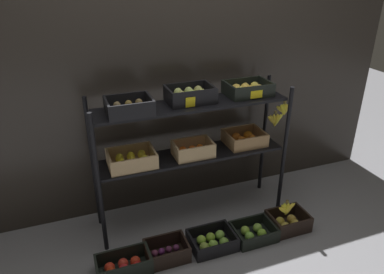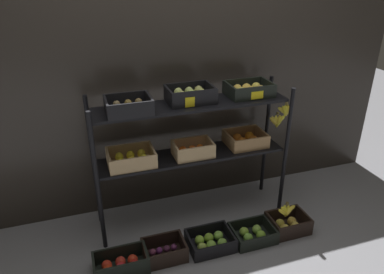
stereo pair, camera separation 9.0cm
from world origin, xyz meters
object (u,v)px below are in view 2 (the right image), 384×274
(banana_bunch_loose, at_px, (286,211))
(crate_ground_right_apple_green, at_px, (252,234))
(crate_ground_apple_green, at_px, (210,242))
(crate_ground_apple_gold, at_px, (288,224))
(crate_ground_apple_red, at_px, (121,264))
(crate_ground_plum, at_px, (164,252))
(display_rack, at_px, (195,128))

(banana_bunch_loose, bearing_deg, crate_ground_right_apple_green, -178.76)
(crate_ground_apple_green, relative_size, crate_ground_apple_gold, 1.10)
(crate_ground_right_apple_green, xyz_separation_m, crate_ground_apple_gold, (0.31, 0.01, 0.01))
(banana_bunch_loose, bearing_deg, crate_ground_apple_red, -179.56)
(crate_ground_plum, relative_size, crate_ground_right_apple_green, 0.94)
(display_rack, distance_m, crate_ground_plum, 0.93)
(crate_ground_apple_green, distance_m, crate_ground_apple_gold, 0.65)
(crate_ground_right_apple_green, distance_m, banana_bunch_loose, 0.32)
(crate_ground_apple_gold, bearing_deg, display_rack, 145.85)
(crate_ground_apple_red, bearing_deg, crate_ground_plum, 5.06)
(crate_ground_apple_gold, xyz_separation_m, banana_bunch_loose, (-0.03, 0.00, 0.14))
(crate_ground_apple_green, xyz_separation_m, crate_ground_apple_gold, (0.65, -0.01, 0.01))
(display_rack, height_order, crate_ground_apple_gold, display_rack)
(crate_ground_plum, distance_m, crate_ground_apple_gold, 1.00)
(display_rack, xyz_separation_m, crate_ground_apple_green, (-0.02, -0.42, -0.75))
(crate_ground_apple_red, bearing_deg, banana_bunch_loose, 0.44)
(crate_ground_apple_green, bearing_deg, crate_ground_apple_red, -177.98)
(crate_ground_apple_gold, bearing_deg, crate_ground_apple_green, 178.77)
(crate_ground_apple_green, xyz_separation_m, crate_ground_right_apple_green, (0.34, -0.02, -0.00))
(display_rack, height_order, crate_ground_plum, display_rack)
(display_rack, distance_m, crate_ground_apple_gold, 1.07)
(crate_ground_right_apple_green, bearing_deg, crate_ground_apple_gold, 1.08)
(banana_bunch_loose, bearing_deg, crate_ground_plum, 178.94)
(crate_ground_apple_green, bearing_deg, crate_ground_apple_gold, -1.23)
(display_rack, relative_size, crate_ground_apple_red, 4.34)
(crate_ground_right_apple_green, xyz_separation_m, banana_bunch_loose, (0.28, 0.01, 0.15))
(crate_ground_apple_red, height_order, crate_ground_plum, crate_ground_apple_red)
(crate_ground_apple_red, xyz_separation_m, crate_ground_right_apple_green, (1.01, 0.00, -0.01))
(crate_ground_plum, distance_m, crate_ground_apple_green, 0.35)
(crate_ground_right_apple_green, height_order, crate_ground_apple_gold, crate_ground_apple_gold)
(crate_ground_plum, bearing_deg, crate_ground_apple_gold, -1.04)
(display_rack, bearing_deg, crate_ground_apple_green, -92.37)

